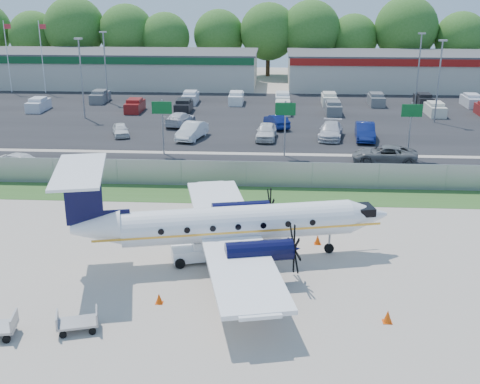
{
  "coord_description": "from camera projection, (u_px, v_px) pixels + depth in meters",
  "views": [
    {
      "loc": [
        2.13,
        -29.67,
        14.6
      ],
      "look_at": [
        0.0,
        6.0,
        2.3
      ],
      "focal_mm": 45.0,
      "sensor_mm": 36.0,
      "label": 1
    }
  ],
  "objects": [
    {
      "name": "flagpole_west",
      "position": [
        8.0,
        52.0,
        84.99
      ],
      "size": [
        1.06,
        0.12,
        10.0
      ],
      "color": "white",
      "rests_on": "ground"
    },
    {
      "name": "parked_car_c",
      "position": [
        266.0,
        139.0,
        60.23
      ],
      "size": [
        2.2,
        4.88,
        1.63
      ],
      "primitive_type": "imported",
      "rotation": [
        0.0,
        0.0,
        -0.06
      ],
      "color": "silver",
      "rests_on": "ground"
    },
    {
      "name": "grass_verge",
      "position": [
        245.0,
        195.0,
        44.2
      ],
      "size": [
        170.0,
        4.0,
        0.02
      ],
      "primitive_type": "cube",
      "color": "#2D561E",
      "rests_on": "ground"
    },
    {
      "name": "flagpole_east",
      "position": [
        42.0,
        53.0,
        84.71
      ],
      "size": [
        1.06,
        0.12,
        10.0
      ],
      "color": "white",
      "rests_on": "ground"
    },
    {
      "name": "sign_mid",
      "position": [
        285.0,
        117.0,
        53.16
      ],
      "size": [
        1.8,
        0.26,
        5.0
      ],
      "color": "gray",
      "rests_on": "ground"
    },
    {
      "name": "light_pole_sw",
      "position": [
        105.0,
        62.0,
        77.61
      ],
      "size": [
        0.9,
        0.35,
        9.09
      ],
      "color": "gray",
      "rests_on": "ground"
    },
    {
      "name": "parked_car_d",
      "position": [
        330.0,
        138.0,
        60.6
      ],
      "size": [
        3.03,
        5.72,
        1.58
      ],
      "primitive_type": "imported",
      "rotation": [
        0.0,
        0.0,
        -0.15
      ],
      "color": "silver",
      "rests_on": "ground"
    },
    {
      "name": "light_pole_se",
      "position": [
        419.0,
        64.0,
        75.36
      ],
      "size": [
        0.9,
        0.35,
        9.09
      ],
      "color": "gray",
      "rests_on": "ground"
    },
    {
      "name": "perimeter_fence",
      "position": [
        246.0,
        174.0,
        45.77
      ],
      "size": [
        120.0,
        0.06,
        1.99
      ],
      "color": "gray",
      "rests_on": "ground"
    },
    {
      "name": "building_west",
      "position": [
        105.0,
        68.0,
        91.88
      ],
      "size": [
        46.4,
        12.4,
        5.24
      ],
      "color": "beige",
      "rests_on": "ground"
    },
    {
      "name": "ground",
      "position": [
        233.0,
        267.0,
        32.88
      ],
      "size": [
        170.0,
        170.0,
        0.0
      ],
      "primitive_type": "plane",
      "color": "#B1A596",
      "rests_on": "ground"
    },
    {
      "name": "cone_nose",
      "position": [
        388.0,
        317.0,
        27.43
      ],
      "size": [
        0.43,
        0.43,
        0.61
      ],
      "color": "#E24807",
      "rests_on": "ground"
    },
    {
      "name": "aircraft",
      "position": [
        231.0,
        224.0,
        33.09
      ],
      "size": [
        18.56,
        18.17,
        5.66
      ],
      "color": "white",
      "rests_on": "ground"
    },
    {
      "name": "parked_car_b",
      "position": [
        192.0,
        139.0,
        60.42
      ],
      "size": [
        2.92,
        5.3,
        1.65
      ],
      "primitive_type": "imported",
      "rotation": [
        0.0,
        0.0,
        -0.25
      ],
      "color": "silver",
      "rests_on": "ground"
    },
    {
      "name": "road_car_west",
      "position": [
        24.0,
        171.0,
        49.97
      ],
      "size": [
        4.83,
        3.08,
        1.53
      ],
      "primitive_type": "imported",
      "rotation": [
        0.0,
        0.0,
        1.26
      ],
      "color": "silver",
      "rests_on": "ground"
    },
    {
      "name": "parked_car_g",
      "position": [
        276.0,
        128.0,
        65.13
      ],
      "size": [
        2.99,
        4.71,
        1.47
      ],
      "primitive_type": "imported",
      "rotation": [
        0.0,
        0.0,
        3.49
      ],
      "color": "navy",
      "rests_on": "ground"
    },
    {
      "name": "cone_starboard_wing",
      "position": [
        318.0,
        240.0,
        35.77
      ],
      "size": [
        0.4,
        0.4,
        0.57
      ],
      "color": "#E24807",
      "rests_on": "ground"
    },
    {
      "name": "road_car_mid",
      "position": [
        384.0,
        163.0,
        52.19
      ],
      "size": [
        5.79,
        3.19,
        1.54
      ],
      "primitive_type": "imported",
      "rotation": [
        0.0,
        0.0,
        -1.69
      ],
      "color": "#595B5E",
      "rests_on": "ground"
    },
    {
      "name": "cone_port_wing",
      "position": [
        159.0,
        299.0,
        29.1
      ],
      "size": [
        0.36,
        0.36,
        0.52
      ],
      "color": "#E24807",
      "rests_on": "ground"
    },
    {
      "name": "building_east",
      "position": [
        437.0,
        71.0,
        89.06
      ],
      "size": [
        44.4,
        12.4,
        5.24
      ],
      "color": "beige",
      "rests_on": "ground"
    },
    {
      "name": "far_parking_rows",
      "position": [
        259.0,
        108.0,
        75.36
      ],
      "size": [
        56.0,
        10.0,
        1.6
      ],
      "primitive_type": null,
      "color": "gray",
      "rests_on": "ground"
    },
    {
      "name": "access_road",
      "position": [
        249.0,
        168.0,
        50.81
      ],
      "size": [
        170.0,
        8.0,
        0.02
      ],
      "primitive_type": "cube",
      "color": "black",
      "rests_on": "ground"
    },
    {
      "name": "parking_lot",
      "position": [
        257.0,
        117.0,
        70.63
      ],
      "size": [
        170.0,
        32.0,
        0.02
      ],
      "primitive_type": "cube",
      "color": "black",
      "rests_on": "ground"
    },
    {
      "name": "parked_car_f",
      "position": [
        180.0,
        125.0,
        66.28
      ],
      "size": [
        3.27,
        5.37,
        1.45
      ],
      "primitive_type": "imported",
      "rotation": [
        0.0,
        0.0,
        2.88
      ],
      "color": "silver",
      "rests_on": "ground"
    },
    {
      "name": "light_pole_nw",
      "position": [
        81.0,
        73.0,
        68.18
      ],
      "size": [
        0.9,
        0.35,
        9.09
      ],
      "color": "gray",
      "rests_on": "ground"
    },
    {
      "name": "sign_right",
      "position": [
        411.0,
        118.0,
        52.54
      ],
      "size": [
        1.8,
        0.26,
        5.0
      ],
      "color": "gray",
      "rests_on": "ground"
    },
    {
      "name": "baggage_cart_far",
      "position": [
        78.0,
        322.0,
        26.72
      ],
      "size": [
        2.03,
        1.54,
        0.94
      ],
      "color": "gray",
      "rests_on": "ground"
    },
    {
      "name": "sign_left",
      "position": [
        162.0,
        115.0,
        53.78
      ],
      "size": [
        1.8,
        0.26,
        5.0
      ],
      "color": "gray",
      "rests_on": "ground"
    },
    {
      "name": "parked_car_e",
      "position": [
        364.0,
        140.0,
        60.03
      ],
      "size": [
        2.19,
        5.3,
        1.71
      ],
      "primitive_type": "imported",
      "rotation": [
        0.0,
        0.0,
        -0.07
      ],
      "color": "navy",
      "rests_on": "ground"
    },
    {
      "name": "light_pole_ne",
      "position": [
        439.0,
        76.0,
        65.92
      ],
      "size": [
        0.9,
        0.35,
        9.09
      ],
      "color": "gray",
      "rests_on": "ground"
    },
    {
      "name": "tree_line",
      "position": [
        264.0,
        76.0,
        102.73
      ],
      "size": [
        112.0,
        6.0,
        14.0
      ],
      "primitive_type": null,
      "color": "#2D601C",
      "rests_on": "ground"
    },
    {
      "name": "pushback_tug",
      "position": [
        195.0,
        251.0,
        33.46
      ],
      "size": [
        2.68,
        2.27,
        1.28
      ],
      "color": "white",
      "rests_on": "ground"
    },
    {
      "name": "parked_car_a",
      "position": [
        121.0,
        136.0,
        61.59
      ],
      "size": [
        2.65,
        4.05,
        1.28
      ],
      "primitive_type": "imported",
      "rotation": [
        0.0,
        0.0,
        0.33
      ],
      "color": "silver",
      "rests_on": "ground"
    }
  ]
}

